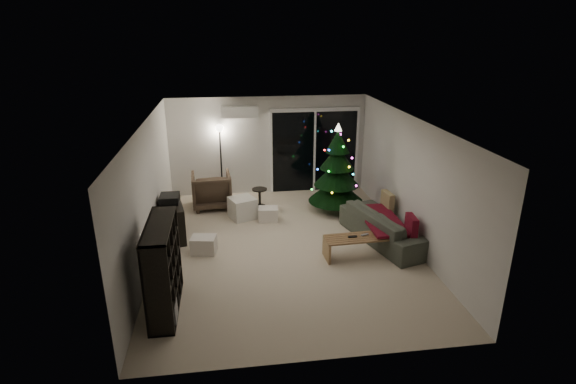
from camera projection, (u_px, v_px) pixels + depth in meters
name	position (u px, v px, depth m)	size (l,w,h in m)	color
room	(296.00, 174.00, 9.97)	(6.50, 7.51, 2.60)	beige
bookshelf	(151.00, 268.00, 6.68)	(0.36, 1.42, 1.42)	black
media_cabinet	(172.00, 219.00, 9.24)	(0.45, 1.20, 0.75)	black
stereo	(170.00, 199.00, 9.09)	(0.38, 0.45, 0.16)	black
armchair	(212.00, 190.00, 10.76)	(0.90, 0.93, 0.85)	#493C2C
ottoman	(242.00, 208.00, 10.18)	(0.53, 0.53, 0.48)	silver
cardboard_box_a	(204.00, 245.00, 8.60)	(0.46, 0.35, 0.33)	silver
cardboard_box_b	(268.00, 214.00, 10.06)	(0.44, 0.33, 0.30)	silver
side_table	(260.00, 198.00, 10.84)	(0.36, 0.36, 0.45)	black
floor_lamp	(221.00, 162.00, 11.32)	(0.29, 0.29, 1.80)	black
sofa	(386.00, 226.00, 9.04)	(2.21, 0.86, 0.65)	#25291F
sofa_throw	(381.00, 220.00, 8.98)	(0.69, 1.59, 0.05)	maroon
cushion_a	(387.00, 202.00, 9.59)	(0.13, 0.42, 0.42)	tan
cushion_b	(411.00, 227.00, 8.38)	(0.13, 0.42, 0.42)	maroon
coffee_table	(360.00, 247.00, 8.43)	(1.33, 0.47, 0.42)	olive
remote_a	(352.00, 237.00, 8.33)	(0.17, 0.05, 0.02)	black
remote_b	(365.00, 235.00, 8.41)	(0.16, 0.04, 0.02)	slate
christmas_tree	(337.00, 168.00, 10.34)	(1.29, 1.29, 2.09)	black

